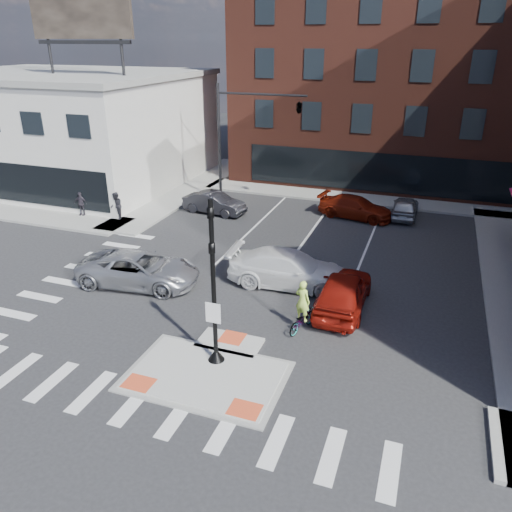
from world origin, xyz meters
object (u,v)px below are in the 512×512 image
at_px(bg_car_silver, 405,207).
at_px(pedestrian_a, 116,206).
at_px(pedestrian_b, 81,204).
at_px(bg_car_red, 356,207).
at_px(silver_suv, 139,269).
at_px(bg_car_dark, 214,203).
at_px(cyclist, 302,314).
at_px(white_pickup, 289,269).
at_px(red_sedan, 343,291).

xyz_separation_m(bg_car_silver, pedestrian_a, (-17.00, -7.07, 0.35)).
bearing_deg(pedestrian_b, bg_car_red, 10.42).
xyz_separation_m(pedestrian_a, pedestrian_b, (-2.62, -0.10, -0.10)).
distance_m(silver_suv, bg_car_dark, 10.77).
relative_size(bg_car_red, pedestrian_b, 3.11).
bearing_deg(bg_car_dark, cyclist, -135.87).
xyz_separation_m(bg_car_silver, pedestrian_b, (-19.62, -7.17, 0.25)).
relative_size(silver_suv, bg_car_dark, 1.34).
height_order(silver_suv, cyclist, cyclist).
height_order(white_pickup, pedestrian_b, pedestrian_b).
distance_m(red_sedan, pedestrian_b, 19.12).
distance_m(bg_car_dark, cyclist, 15.14).
relative_size(red_sedan, pedestrian_b, 3.18).
distance_m(white_pickup, pedestrian_b, 16.04).
xyz_separation_m(cyclist, pedestrian_a, (-14.30, 8.45, 0.29)).
xyz_separation_m(silver_suv, bg_car_dark, (-0.99, 10.72, -0.09)).
bearing_deg(red_sedan, pedestrian_b, -18.95).
xyz_separation_m(bg_car_red, cyclist, (0.28, -14.26, 0.03)).
relative_size(red_sedan, bg_car_red, 1.02).
height_order(bg_car_red, pedestrian_a, pedestrian_a).
height_order(white_pickup, cyclist, cyclist).
bearing_deg(pedestrian_b, red_sedan, -27.76).
distance_m(red_sedan, pedestrian_a, 16.69).
xyz_separation_m(white_pickup, pedestrian_b, (-15.33, 4.73, 0.09)).
relative_size(bg_car_dark, bg_car_silver, 1.07).
bearing_deg(pedestrian_a, bg_car_dark, 76.63).
bearing_deg(cyclist, white_pickup, -48.55).
xyz_separation_m(silver_suv, red_sedan, (9.41, 0.95, 0.05)).
height_order(silver_suv, bg_car_red, silver_suv).
distance_m(red_sedan, bg_car_red, 12.10).
distance_m(bg_car_red, cyclist, 14.27).
distance_m(white_pickup, bg_car_red, 10.73).
relative_size(bg_car_silver, bg_car_red, 0.82).
bearing_deg(bg_car_dark, red_sedan, -126.51).
relative_size(white_pickup, bg_car_dark, 1.36).
distance_m(white_pickup, pedestrian_a, 13.60).
relative_size(red_sedan, cyclist, 2.26).
height_order(cyclist, pedestrian_b, cyclist).
height_order(bg_car_dark, pedestrian_a, pedestrian_a).
height_order(bg_car_silver, bg_car_red, bg_car_red).
bearing_deg(bg_car_silver, bg_car_dark, 16.12).
bearing_deg(white_pickup, pedestrian_b, 69.18).
xyz_separation_m(white_pickup, bg_car_dark, (-7.61, 8.41, -0.14)).
relative_size(silver_suv, pedestrian_a, 3.24).
bearing_deg(pedestrian_a, pedestrian_b, -136.13).
height_order(red_sedan, bg_car_red, red_sedan).
xyz_separation_m(silver_suv, pedestrian_b, (-8.71, 7.04, 0.14)).
bearing_deg(red_sedan, pedestrian_a, -22.15).
height_order(bg_car_red, pedestrian_b, pedestrian_b).
bearing_deg(silver_suv, bg_car_silver, -44.84).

